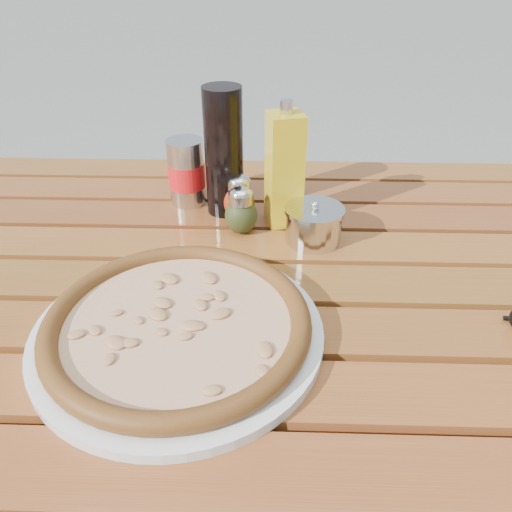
{
  "coord_description": "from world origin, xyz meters",
  "views": [
    {
      "loc": [
        0.02,
        -0.59,
        1.18
      ],
      "look_at": [
        0.0,
        0.02,
        0.78
      ],
      "focal_mm": 35.0,
      "sensor_mm": 36.0,
      "label": 1
    }
  ],
  "objects_px": {
    "plate": "(179,332)",
    "olive_oil_cruet": "(284,170)",
    "soda_can": "(187,173)",
    "dark_bottle": "(224,152)",
    "parmesan_tin": "(314,224)",
    "oregano_shaker": "(241,211)",
    "table": "(256,321)",
    "pizza": "(178,322)",
    "pepper_shaker": "(239,198)"
  },
  "relations": [
    {
      "from": "plate",
      "to": "olive_oil_cruet",
      "type": "relative_size",
      "value": 1.71
    },
    {
      "from": "soda_can",
      "to": "olive_oil_cruet",
      "type": "bearing_deg",
      "value": -21.67
    },
    {
      "from": "plate",
      "to": "olive_oil_cruet",
      "type": "xyz_separation_m",
      "value": [
        0.13,
        0.3,
        0.09
      ]
    },
    {
      "from": "dark_bottle",
      "to": "olive_oil_cruet",
      "type": "relative_size",
      "value": 1.05
    },
    {
      "from": "parmesan_tin",
      "to": "olive_oil_cruet",
      "type": "bearing_deg",
      "value": 128.03
    },
    {
      "from": "soda_can",
      "to": "olive_oil_cruet",
      "type": "distance_m",
      "value": 0.19
    },
    {
      "from": "oregano_shaker",
      "to": "table",
      "type": "bearing_deg",
      "value": -78.54
    },
    {
      "from": "plate",
      "to": "oregano_shaker",
      "type": "bearing_deg",
      "value": 76.4
    },
    {
      "from": "pizza",
      "to": "table",
      "type": "bearing_deg",
      "value": 52.68
    },
    {
      "from": "olive_oil_cruet",
      "to": "table",
      "type": "bearing_deg",
      "value": -103.17
    },
    {
      "from": "olive_oil_cruet",
      "to": "dark_bottle",
      "type": "bearing_deg",
      "value": 158.97
    },
    {
      "from": "soda_can",
      "to": "parmesan_tin",
      "type": "distance_m",
      "value": 0.26
    },
    {
      "from": "pepper_shaker",
      "to": "table",
      "type": "bearing_deg",
      "value": -79.62
    },
    {
      "from": "pizza",
      "to": "parmesan_tin",
      "type": "bearing_deg",
      "value": 52.5
    },
    {
      "from": "soda_can",
      "to": "oregano_shaker",
      "type": "bearing_deg",
      "value": -45.52
    },
    {
      "from": "plate",
      "to": "soda_can",
      "type": "relative_size",
      "value": 3.0
    },
    {
      "from": "soda_can",
      "to": "parmesan_tin",
      "type": "height_order",
      "value": "soda_can"
    },
    {
      "from": "plate",
      "to": "olive_oil_cruet",
      "type": "bearing_deg",
      "value": 65.89
    },
    {
      "from": "table",
      "to": "pepper_shaker",
      "type": "height_order",
      "value": "pepper_shaker"
    },
    {
      "from": "plate",
      "to": "pizza",
      "type": "relative_size",
      "value": 0.85
    },
    {
      "from": "olive_oil_cruet",
      "to": "parmesan_tin",
      "type": "bearing_deg",
      "value": -51.97
    },
    {
      "from": "dark_bottle",
      "to": "parmesan_tin",
      "type": "height_order",
      "value": "dark_bottle"
    },
    {
      "from": "olive_oil_cruet",
      "to": "plate",
      "type": "bearing_deg",
      "value": -114.11
    },
    {
      "from": "table",
      "to": "olive_oil_cruet",
      "type": "xyz_separation_m",
      "value": [
        0.04,
        0.18,
        0.17
      ]
    },
    {
      "from": "dark_bottle",
      "to": "soda_can",
      "type": "relative_size",
      "value": 1.83
    },
    {
      "from": "plate",
      "to": "dark_bottle",
      "type": "height_order",
      "value": "dark_bottle"
    },
    {
      "from": "pepper_shaker",
      "to": "parmesan_tin",
      "type": "distance_m",
      "value": 0.15
    },
    {
      "from": "dark_bottle",
      "to": "soda_can",
      "type": "bearing_deg",
      "value": 157.43
    },
    {
      "from": "dark_bottle",
      "to": "soda_can",
      "type": "xyz_separation_m",
      "value": [
        -0.07,
        0.03,
        -0.05
      ]
    },
    {
      "from": "parmesan_tin",
      "to": "plate",
      "type": "bearing_deg",
      "value": -127.5
    },
    {
      "from": "oregano_shaker",
      "to": "dark_bottle",
      "type": "height_order",
      "value": "dark_bottle"
    },
    {
      "from": "pepper_shaker",
      "to": "dark_bottle",
      "type": "bearing_deg",
      "value": 133.28
    },
    {
      "from": "pizza",
      "to": "oregano_shaker",
      "type": "distance_m",
      "value": 0.27
    },
    {
      "from": "pepper_shaker",
      "to": "dark_bottle",
      "type": "relative_size",
      "value": 0.37
    },
    {
      "from": "table",
      "to": "pizza",
      "type": "relative_size",
      "value": 3.32
    },
    {
      "from": "table",
      "to": "plate",
      "type": "distance_m",
      "value": 0.17
    },
    {
      "from": "pizza",
      "to": "pepper_shaker",
      "type": "bearing_deg",
      "value": 79.54
    },
    {
      "from": "pizza",
      "to": "olive_oil_cruet",
      "type": "distance_m",
      "value": 0.34
    },
    {
      "from": "pepper_shaker",
      "to": "oregano_shaker",
      "type": "bearing_deg",
      "value": -82.85
    },
    {
      "from": "table",
      "to": "soda_can",
      "type": "relative_size",
      "value": 11.67
    },
    {
      "from": "pepper_shaker",
      "to": "soda_can",
      "type": "xyz_separation_m",
      "value": [
        -0.1,
        0.06,
        0.02
      ]
    },
    {
      "from": "pizza",
      "to": "soda_can",
      "type": "relative_size",
      "value": 3.52
    },
    {
      "from": "table",
      "to": "dark_bottle",
      "type": "relative_size",
      "value": 6.36
    },
    {
      "from": "table",
      "to": "soda_can",
      "type": "bearing_deg",
      "value": 118.22
    },
    {
      "from": "dark_bottle",
      "to": "soda_can",
      "type": "distance_m",
      "value": 0.09
    },
    {
      "from": "pepper_shaker",
      "to": "dark_bottle",
      "type": "height_order",
      "value": "dark_bottle"
    },
    {
      "from": "table",
      "to": "oregano_shaker",
      "type": "distance_m",
      "value": 0.18
    },
    {
      "from": "olive_oil_cruet",
      "to": "parmesan_tin",
      "type": "relative_size",
      "value": 1.69
    },
    {
      "from": "pizza",
      "to": "olive_oil_cruet",
      "type": "height_order",
      "value": "olive_oil_cruet"
    },
    {
      "from": "pizza",
      "to": "olive_oil_cruet",
      "type": "relative_size",
      "value": 2.01
    }
  ]
}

